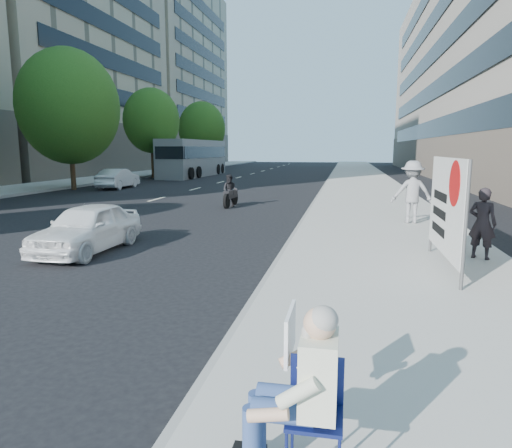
% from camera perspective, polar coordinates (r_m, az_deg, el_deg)
% --- Properties ---
extents(ground, '(160.00, 160.00, 0.00)m').
position_cam_1_polar(ground, '(8.44, -9.32, -8.12)').
color(ground, black).
rests_on(ground, ground).
extents(near_sidewalk, '(5.00, 120.00, 0.15)m').
position_cam_1_polar(near_sidewalk, '(27.66, 13.51, 4.07)').
color(near_sidewalk, '#AFADA4').
rests_on(near_sidewalk, ground).
extents(far_sidewalk, '(4.50, 120.00, 0.15)m').
position_cam_1_polar(far_sidewalk, '(33.89, -24.31, 4.43)').
color(far_sidewalk, '#AFADA4').
rests_on(far_sidewalk, ground).
extents(far_bldg_north, '(22.00, 28.00, 28.00)m').
position_cam_1_polar(far_bldg_north, '(77.75, -14.67, 17.60)').
color(far_bldg_north, tan).
rests_on(far_bldg_north, ground).
extents(tree_far_c, '(6.00, 6.00, 8.47)m').
position_cam_1_polar(tree_far_c, '(30.53, -22.37, 13.41)').
color(tree_far_c, '#382616').
rests_on(tree_far_c, ground).
extents(tree_far_d, '(4.80, 4.80, 7.65)m').
position_cam_1_polar(tree_far_d, '(41.09, -12.93, 12.47)').
color(tree_far_d, '#382616').
rests_on(tree_far_d, ground).
extents(tree_far_e, '(5.40, 5.40, 7.89)m').
position_cam_1_polar(tree_far_e, '(54.17, -6.79, 11.73)').
color(tree_far_e, '#382616').
rests_on(tree_far_e, ground).
extents(seated_protester, '(0.83, 1.11, 1.31)m').
position_cam_1_polar(seated_protester, '(3.48, 5.55, -18.94)').
color(seated_protester, navy).
rests_on(seated_protester, near_sidewalk).
extents(jogger, '(1.37, 0.89, 2.00)m').
position_cam_1_polar(jogger, '(15.48, 18.91, 3.80)').
color(jogger, gray).
rests_on(jogger, near_sidewalk).
extents(pedestrian_woman, '(0.68, 0.61, 1.56)m').
position_cam_1_polar(pedestrian_woman, '(10.99, 26.44, 0.07)').
color(pedestrian_woman, black).
rests_on(pedestrian_woman, near_sidewalk).
extents(protest_banner, '(0.08, 3.06, 2.20)m').
position_cam_1_polar(protest_banner, '(9.75, 22.66, 2.07)').
color(protest_banner, '#4C4C4C').
rests_on(protest_banner, near_sidewalk).
extents(white_sedan_near, '(1.48, 3.54, 1.20)m').
position_cam_1_polar(white_sedan_near, '(11.98, -20.34, -0.43)').
color(white_sedan_near, white).
rests_on(white_sedan_near, ground).
extents(white_sedan_mid, '(1.47, 3.85, 1.25)m').
position_cam_1_polar(white_sedan_mid, '(30.69, -16.84, 5.46)').
color(white_sedan_mid, silver).
rests_on(white_sedan_mid, ground).
extents(motorcycle, '(0.73, 2.05, 1.42)m').
position_cam_1_polar(motorcycle, '(20.03, -3.24, 3.99)').
color(motorcycle, black).
rests_on(motorcycle, ground).
extents(bus, '(2.81, 12.09, 3.30)m').
position_cam_1_polar(bus, '(42.94, -7.76, 8.13)').
color(bus, slate).
rests_on(bus, ground).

